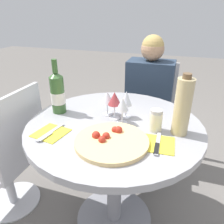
{
  "coord_description": "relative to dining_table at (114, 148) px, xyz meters",
  "views": [
    {
      "loc": [
        0.31,
        -1.01,
        1.33
      ],
      "look_at": [
        0.01,
        -0.07,
        0.86
      ],
      "focal_mm": 35.0,
      "sensor_mm": 36.0,
      "label": 1
    }
  ],
  "objects": [
    {
      "name": "wine_bottle",
      "position": [
        -0.36,
        0.03,
        0.29
      ],
      "size": [
        0.08,
        0.08,
        0.32
      ],
      "color": "#38602D",
      "rests_on": "dining_table"
    },
    {
      "name": "ground_plane",
      "position": [
        0.0,
        0.0,
        -0.59
      ],
      "size": [
        12.0,
        12.0,
        0.0
      ],
      "primitive_type": "plane",
      "color": "slate",
      "rests_on": "ground"
    },
    {
      "name": "wine_glass_back_right",
      "position": [
        0.04,
        0.09,
        0.28
      ],
      "size": [
        0.07,
        0.07,
        0.16
      ],
      "color": "silver",
      "rests_on": "dining_table"
    },
    {
      "name": "chair_empty_side",
      "position": [
        -0.69,
        -0.1,
        -0.16
      ],
      "size": [
        0.43,
        0.43,
        0.9
      ],
      "rotation": [
        0.0,
        0.0,
        1.57
      ],
      "color": "silver",
      "rests_on": "ground_plane"
    },
    {
      "name": "pizza_large",
      "position": [
        0.04,
        -0.19,
        0.18
      ],
      "size": [
        0.35,
        0.35,
        0.05
      ],
      "color": "#E5C17F",
      "rests_on": "dining_table"
    },
    {
      "name": "chair_behind_diner",
      "position": [
        0.07,
        0.82,
        -0.16
      ],
      "size": [
        0.43,
        0.43,
        0.9
      ],
      "rotation": [
        0.0,
        0.0,
        3.14
      ],
      "color": "silver",
      "rests_on": "ground_plane"
    },
    {
      "name": "wine_glass_center",
      "position": [
        -0.02,
        0.05,
        0.28
      ],
      "size": [
        0.07,
        0.07,
        0.16
      ],
      "color": "silver",
      "rests_on": "dining_table"
    },
    {
      "name": "wine_glass_back_left",
      "position": [
        -0.07,
        0.09,
        0.27
      ],
      "size": [
        0.08,
        0.08,
        0.14
      ],
      "color": "silver",
      "rests_on": "dining_table"
    },
    {
      "name": "tall_carafe",
      "position": [
        0.34,
        0.0,
        0.31
      ],
      "size": [
        0.08,
        0.08,
        0.31
      ],
      "color": "tan",
      "rests_on": "dining_table"
    },
    {
      "name": "sugar_shaker",
      "position": [
        0.22,
        -0.01,
        0.22
      ],
      "size": [
        0.07,
        0.07,
        0.12
      ],
      "color": "silver",
      "rests_on": "dining_table"
    },
    {
      "name": "seated_diner",
      "position": [
        0.07,
        0.67,
        -0.08
      ],
      "size": [
        0.37,
        0.46,
        1.14
      ],
      "rotation": [
        0.0,
        0.0,
        3.14
      ],
      "color": "#28384C",
      "rests_on": "ground_plane"
    },
    {
      "name": "place_setting_right",
      "position": [
        0.25,
        -0.14,
        0.17
      ],
      "size": [
        0.16,
        0.19,
        0.01
      ],
      "color": "yellow",
      "rests_on": "dining_table"
    },
    {
      "name": "dining_table",
      "position": [
        0.0,
        0.0,
        0.0
      ],
      "size": [
        0.96,
        0.96,
        0.76
      ],
      "color": "gray",
      "rests_on": "ground_plane"
    },
    {
      "name": "wine_glass_front_right",
      "position": [
        0.04,
        0.01,
        0.28
      ],
      "size": [
        0.07,
        0.07,
        0.15
      ],
      "color": "silver",
      "rests_on": "dining_table"
    },
    {
      "name": "place_setting_left",
      "position": [
        -0.27,
        -0.21,
        0.17
      ],
      "size": [
        0.17,
        0.19,
        0.01
      ],
      "color": "yellow",
      "rests_on": "dining_table"
    }
  ]
}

